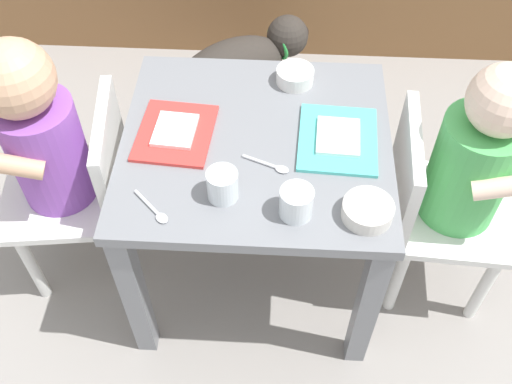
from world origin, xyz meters
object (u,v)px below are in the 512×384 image
spoon_by_right_tray (154,210)px  spoon_by_left_tray (270,165)px  seated_child_left (49,144)px  water_cup_left (296,204)px  dog (240,66)px  seated_child_right (466,167)px  cereal_bowl_right_side (295,75)px  veggie_bowl_near (368,210)px  water_cup_right (223,186)px  dining_table (256,170)px  food_tray_right (338,139)px  food_tray_left (175,132)px

spoon_by_right_tray → spoon_by_left_tray: bearing=30.2°
seated_child_left → water_cup_left: seated_child_left is taller
dog → water_cup_left: size_ratio=6.88×
water_cup_left → seated_child_left: bearing=160.7°
seated_child_right → cereal_bowl_right_side: bearing=152.0°
spoon_by_left_tray → cereal_bowl_right_side: bearing=80.2°
seated_child_left → cereal_bowl_right_side: bearing=19.9°
seated_child_right → veggie_bowl_near: bearing=-141.8°
seated_child_left → spoon_by_right_tray: size_ratio=8.64×
water_cup_right → cereal_bowl_right_side: 0.36m
veggie_bowl_near → cereal_bowl_right_side: bearing=110.3°
veggie_bowl_near → seated_child_right: bearing=38.2°
dining_table → dog: bearing=98.0°
food_tray_right → water_cup_left: size_ratio=3.19×
dining_table → food_tray_left: food_tray_left is taller
water_cup_left → veggie_bowl_near: size_ratio=0.66×
water_cup_right → spoon_by_left_tray: size_ratio=0.64×
seated_child_left → spoon_by_right_tray: seated_child_left is taller
dog → spoon_by_left_tray: spoon_by_left_tray is taller
veggie_bowl_near → spoon_by_left_tray: veggie_bowl_near is taller
food_tray_left → spoon_by_left_tray: 0.21m
seated_child_left → food_tray_left: bearing=1.6°
seated_child_right → food_tray_right: size_ratio=3.43×
food_tray_right → water_cup_right: 0.27m
dining_table → seated_child_right: 0.44m
dog → food_tray_right: size_ratio=2.15×
food_tray_right → cereal_bowl_right_side: bearing=116.8°
food_tray_right → spoon_by_left_tray: 0.16m
seated_child_left → water_cup_right: 0.42m
seated_child_left → spoon_by_right_tray: bearing=-36.5°
seated_child_right → dining_table: bearing=179.4°
dining_table → water_cup_right: (-0.05, -0.15, 0.12)m
dining_table → food_tray_right: bearing=3.0°
seated_child_right → cereal_bowl_right_side: (-0.36, 0.19, 0.07)m
water_cup_left → food_tray_left: bearing=142.6°
dining_table → seated_child_right: size_ratio=0.81×
dining_table → food_tray_right: 0.19m
veggie_bowl_near → dog: bearing=111.3°
seated_child_right → spoon_by_left_tray: size_ratio=7.03×
dining_table → water_cup_left: (0.08, -0.18, 0.12)m
cereal_bowl_right_side → spoon_by_right_tray: 0.46m
dog → spoon_by_right_tray: size_ratio=5.33×
cereal_bowl_right_side → veggie_bowl_near: bearing=-69.7°
dog → cereal_bowl_right_side: size_ratio=5.15×
seated_child_left → spoon_by_left_tray: 0.48m
food_tray_right → veggie_bowl_near: size_ratio=2.11×
water_cup_left → seated_child_right: bearing=26.5°
seated_child_left → dog: (0.36, 0.57, -0.23)m
water_cup_left → veggie_bowl_near: water_cup_left is taller
spoon_by_left_tray → water_cup_left: bearing=-65.8°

